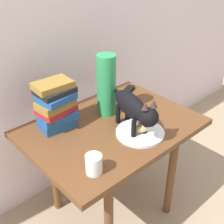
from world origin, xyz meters
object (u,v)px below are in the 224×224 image
Objects in this scene: candle_jar at (94,165)px; tv_remote at (127,91)px; plate at (140,133)px; green_vase at (106,85)px; bread_roll at (140,127)px; side_table at (112,138)px; cat at (134,108)px; book_stack at (56,105)px.

candle_jar reaches higher than tv_remote.
plate is 2.79× the size of candle_jar.
tv_remote is (0.25, 0.09, -0.16)m from green_vase.
side_table is at bearing 109.06° from bread_roll.
bread_roll is (0.00, 0.00, 0.03)m from plate.
green_vase is at bearing 87.00° from bread_roll.
tv_remote is at bearing 49.23° from cat.
candle_jar is 0.73m from tv_remote.
candle_jar is (-0.35, -0.32, -0.13)m from green_vase.
plate is 1.58× the size of tv_remote.
bread_roll is 0.94× the size of candle_jar.
plate reaches higher than side_table.
plate is 0.03m from bread_roll.
cat reaches higher than bread_roll.
candle_jar is (-0.08, -0.38, -0.09)m from book_stack.
bread_roll is 0.17× the size of cat.
book_stack is 0.74× the size of green_vase.
green_vase is 0.49m from candle_jar.
side_table is 0.28m from green_vase.
book_stack is at bearing 78.19° from candle_jar.
side_table is 0.20m from bread_roll.
book_stack reaches higher than bread_roll.
green_vase is at bearing 87.00° from plate.
plate is at bearing 9.86° from candle_jar.
tv_remote is at bearing 53.40° from plate.
plate is 0.72× the size of green_vase.
green_vase reaches higher than side_table.
plate is at bearing -80.95° from cat.
book_stack reaches higher than cat.
side_table is 10.86× the size of bread_roll.
candle_jar is at bearing -163.18° from cat.
bread_roll is 0.10m from cat.
side_table is at bearing 109.05° from plate.
cat is 1.91× the size of book_stack.
side_table is 0.34m from book_stack.
cat reaches higher than plate.
plate is at bearing -93.00° from green_vase.
book_stack reaches higher than candle_jar.
tv_remote is (0.26, 0.35, 0.00)m from plate.
candle_jar is 0.57× the size of tv_remote.
plate is at bearing -110.17° from bread_roll.
candle_jar is (-0.34, -0.06, 0.03)m from plate.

